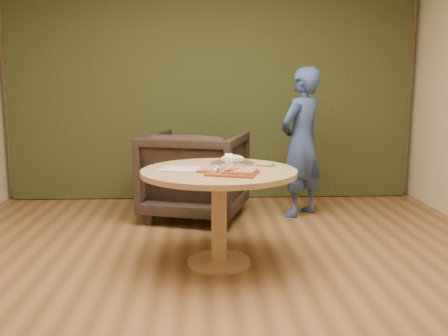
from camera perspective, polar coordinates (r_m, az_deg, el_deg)
room_shell at (r=3.16m, az=-0.34°, el=9.71°), size 5.04×6.04×2.84m
curtain at (r=6.06m, az=-1.45°, el=9.69°), size 4.80×0.14×2.78m
pedestal_table at (r=3.82m, az=-0.58°, el=-2.25°), size 1.19×1.19×0.75m
pizza_paddle at (r=3.60m, az=0.82°, el=-0.58°), size 0.47×0.37×0.01m
flatbread_pizza at (r=3.58m, az=1.80°, el=-0.32°), size 0.28×0.28×0.04m
cutlery_roll at (r=3.62m, az=-0.96°, el=-0.17°), size 0.06×0.20×0.03m
newspaper at (r=3.80m, az=-5.06°, el=-0.12°), size 0.34×0.30×0.01m
serving_tray at (r=4.03m, az=0.98°, el=0.52°), size 0.36×0.36×0.02m
bread_roll at (r=4.02m, az=0.85°, el=1.03°), size 0.19×0.09×0.09m
green_packet at (r=3.96m, az=4.75°, el=0.36°), size 0.15×0.14×0.02m
armchair at (r=5.21m, az=-3.27°, el=-0.27°), size 1.19×1.14×1.00m
person_standing at (r=5.31m, az=8.84°, el=2.90°), size 0.68×0.66×1.57m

